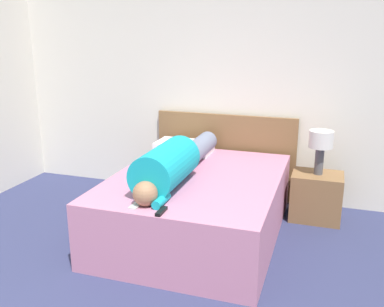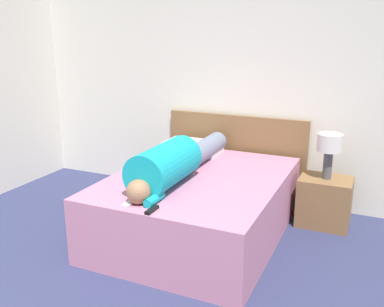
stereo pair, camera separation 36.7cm
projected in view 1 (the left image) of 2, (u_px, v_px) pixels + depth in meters
name	position (u px, v px, depth m)	size (l,w,h in m)	color
wall_back	(229.00, 82.00, 4.69)	(6.27, 0.06, 2.60)	silver
bed	(197.00, 205.00, 3.95)	(1.47, 1.91, 0.57)	#B2708E
headboard	(225.00, 156.00, 4.86)	(1.59, 0.04, 0.95)	brown
nightstand	(316.00, 196.00, 4.29)	(0.49, 0.39, 0.48)	brown
table_lamp	(321.00, 143.00, 4.14)	(0.23, 0.23, 0.44)	#4C4C51
person_lying	(174.00, 163.00, 3.74)	(0.36, 1.77, 0.36)	#936B4C
pillow_near_headboard	(184.00, 147.00, 4.62)	(0.59, 0.36, 0.12)	white
tv_remote	(161.00, 211.00, 3.08)	(0.04, 0.15, 0.02)	black
cell_phone	(136.00, 206.00, 3.20)	(0.06, 0.13, 0.01)	#B2B7BC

